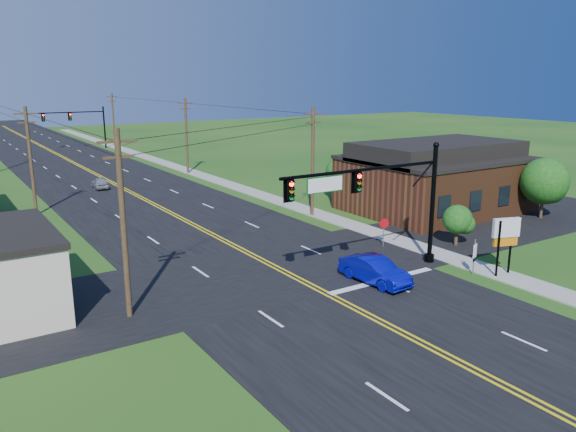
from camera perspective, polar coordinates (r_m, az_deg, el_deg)
ground at (r=25.19m, az=13.65°, el=-12.84°), size 260.00×260.00×0.00m
road_main at (r=68.20m, az=-18.38°, el=3.65°), size 16.00×220.00×0.04m
road_cross at (r=33.80m, az=-1.27°, el=-5.43°), size 70.00×10.00×0.04m
sidewalk at (r=62.53m, az=-6.63°, el=3.42°), size 2.00×160.00×0.08m
signal_mast_main at (r=31.98m, az=9.13°, el=2.09°), size 11.30×0.60×7.48m
signal_mast_far at (r=97.73m, az=-20.68°, el=8.99°), size 10.98×0.60×7.48m
brick_building at (r=50.29m, az=14.71°, el=3.24°), size 14.20×11.20×4.70m
utility_pole_left_a at (r=26.96m, az=-16.42°, el=-0.54°), size 1.80×0.28×9.00m
utility_pole_left_b at (r=51.09m, az=-24.69°, el=5.29°), size 1.80×0.28×9.00m
utility_pole_right_a at (r=46.14m, az=2.52°, el=5.74°), size 1.80×0.28×9.00m
utility_pole_right_b at (r=68.83m, az=-10.28°, el=8.17°), size 1.80×0.28×9.00m
utility_pole_right_c at (r=97.10m, az=-17.31°, el=9.32°), size 1.80×0.28×9.00m
tree_right_front at (r=49.94m, az=24.60°, el=3.23°), size 3.80×3.80×5.00m
tree_right_back at (r=53.30m, az=5.44°, el=4.46°), size 3.00×3.00×4.10m
shrub_corner at (r=39.76m, az=16.84°, el=-0.35°), size 2.00×2.00×2.86m
blue_car at (r=31.72m, az=8.81°, el=-5.54°), size 1.84×4.52×1.46m
distant_car at (r=61.74m, az=-18.58°, el=3.18°), size 1.63×3.53×1.17m
route_sign at (r=34.30m, az=18.42°, el=-3.71°), size 0.51×0.21×2.14m
stop_sign at (r=38.40m, az=9.72°, el=-1.04°), size 0.69×0.26×2.02m
pylon_sign at (r=34.39m, az=21.25°, el=-1.70°), size 1.66×0.76×3.44m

